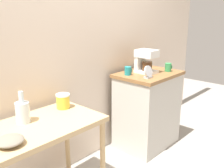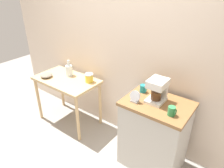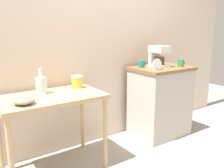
{
  "view_description": "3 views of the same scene",
  "coord_description": "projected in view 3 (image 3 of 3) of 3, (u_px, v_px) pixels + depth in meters",
  "views": [
    {
      "loc": [
        -1.59,
        -1.55,
        1.55
      ],
      "look_at": [
        0.12,
        0.01,
        0.89
      ],
      "focal_mm": 40.81,
      "sensor_mm": 36.0,
      "label": 1
    },
    {
      "loc": [
        1.48,
        -1.78,
        2.1
      ],
      "look_at": [
        0.16,
        -0.02,
        0.95
      ],
      "focal_mm": 33.47,
      "sensor_mm": 36.0,
      "label": 2
    },
    {
      "loc": [
        -1.45,
        -2.06,
        1.34
      ],
      "look_at": [
        -0.08,
        -0.08,
        0.8
      ],
      "focal_mm": 38.52,
      "sensor_mm": 36.0,
      "label": 3
    }
  ],
  "objects": [
    {
      "name": "wooden_table",
      "position": [
        51.0,
        106.0,
        2.22
      ],
      "size": [
        0.95,
        0.56,
        0.75
      ],
      "color": "tan",
      "rests_on": "ground_plane"
    },
    {
      "name": "table_clock",
      "position": [
        158.0,
        65.0,
        2.75
      ],
      "size": [
        0.12,
        0.06,
        0.13
      ],
      "color": "#B2B5BA",
      "rests_on": "kitchen_counter"
    },
    {
      "name": "mug_dark_teal",
      "position": [
        141.0,
        64.0,
        2.92
      ],
      "size": [
        0.08,
        0.07,
        0.09
      ],
      "color": "teal",
      "rests_on": "kitchen_counter"
    },
    {
      "name": "glass_carafe_vase",
      "position": [
        41.0,
        85.0,
        2.25
      ],
      "size": [
        0.1,
        0.1,
        0.24
      ],
      "color": "silver",
      "rests_on": "wooden_table"
    },
    {
      "name": "mug_tall_green",
      "position": [
        181.0,
        63.0,
        2.98
      ],
      "size": [
        0.08,
        0.07,
        0.1
      ],
      "color": "#338C4C",
      "rests_on": "kitchen_counter"
    },
    {
      "name": "bowl_stoneware",
      "position": [
        24.0,
        101.0,
        1.93
      ],
      "size": [
        0.17,
        0.17,
        0.06
      ],
      "color": "gray",
      "rests_on": "wooden_table"
    },
    {
      "name": "canister_enamel",
      "position": [
        77.0,
        82.0,
        2.48
      ],
      "size": [
        0.12,
        0.12,
        0.13
      ],
      "color": "gold",
      "rests_on": "wooden_table"
    },
    {
      "name": "ground_plane",
      "position": [
        113.0,
        149.0,
        2.75
      ],
      "size": [
        8.0,
        8.0,
        0.0
      ],
      "primitive_type": "plane",
      "color": "gray"
    },
    {
      "name": "coffee_maker",
      "position": [
        158.0,
        55.0,
        2.96
      ],
      "size": [
        0.18,
        0.22,
        0.26
      ],
      "color": "white",
      "rests_on": "kitchen_counter"
    },
    {
      "name": "back_wall",
      "position": [
        101.0,
        24.0,
        2.81
      ],
      "size": [
        4.4,
        0.1,
        2.8
      ],
      "primitive_type": "cube",
      "color": "beige",
      "rests_on": "ground_plane"
    },
    {
      "name": "kitchen_counter",
      "position": [
        160.0,
        101.0,
        3.08
      ],
      "size": [
        0.72,
        0.53,
        0.89
      ],
      "color": "#BCB7AD",
      "rests_on": "ground_plane"
    }
  ]
}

